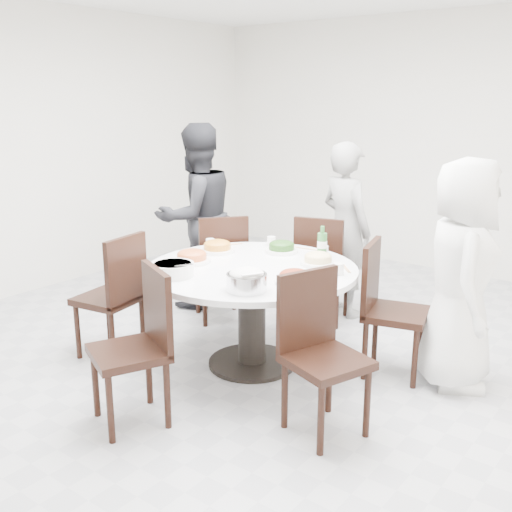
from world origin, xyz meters
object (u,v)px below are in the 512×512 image
Objects in this scene: chair_n at (323,268)px; chair_ne at (396,311)px; chair_s at (128,349)px; diner_right at (461,275)px; chair_se at (327,357)px; rice_bowl at (247,282)px; diner_left at (197,217)px; soup_bowl at (173,269)px; beverage_bottle at (322,242)px; dining_table at (252,317)px; diner_middle at (346,230)px; chair_sw at (108,296)px; chair_nw at (220,266)px.

chair_ne is at bearing 131.89° from chair_n.
chair_s is 2.20m from diner_right.
chair_se is 3.74× the size of rice_bowl.
diner_left is (-2.49, 0.11, 0.07)m from diner_right.
chair_ne is 0.50m from diner_right.
beverage_bottle reaches higher than soup_bowl.
beverage_bottle is (0.27, 0.51, 0.50)m from dining_table.
diner_left is (-2.11, 0.24, 0.37)m from chair_ne.
diner_middle reaches higher than chair_n.
diner_middle is 1.36m from diner_left.
rice_bowl is (1.26, 0.08, 0.33)m from chair_sw.
chair_s is at bearing 60.40° from chair_nw.
chair_se is at bearing -26.91° from dining_table.
diner_right is 1.92m from soup_bowl.
rice_bowl is (1.12, -1.03, 0.33)m from chair_nw.
chair_ne is 1.00× the size of chair_n.
diner_right is (2.23, 1.14, 0.30)m from chair_sw.
chair_se is (1.87, 0.06, 0.00)m from chair_sw.
diner_left is at bearing 80.01° from chair_se.
dining_table is 1.10m from chair_sw.
chair_n is at bearing 82.29° from soup_bowl.
beverage_bottle reaches higher than dining_table.
dining_table is 0.97× the size of diner_middle.
diner_left is 1.55m from soup_bowl.
chair_n is 1.00× the size of chair_nw.
chair_se is 1.24m from soup_bowl.
chair_sw is at bearing -176.40° from rice_bowl.
chair_n is at bearing 113.84° from chair_s.
chair_sw is at bearing 171.51° from chair_s.
chair_sw is 2.13m from diner_middle.
diner_left reaches higher than soup_bowl.
diner_right is 1.44m from rice_bowl.
beverage_bottle is at bearing 70.36° from diner_right.
diner_right is 1.00× the size of diner_middle.
chair_n is 1.85m from chair_se.
chair_n is 3.74× the size of rice_bowl.
diner_middle is at bearing 31.30° from chair_ne.
chair_sw is at bearing -140.26° from beverage_bottle.
chair_se is at bearing 1.47° from soup_bowl.
chair_se is 3.33× the size of soup_bowl.
dining_table is 1.11m from chair_n.
soup_bowl is at bearing 100.97° from diner_middle.
chair_s is (0.88, -0.56, 0.00)m from chair_sw.
rice_bowl is at bearing 84.40° from chair_sw.
chair_n is 1.46m from diner_right.
chair_ne is at bearing 82.53° from chair_s.
chair_se is at bearing 106.04° from chair_n.
beverage_bottle is at bearing 103.73° from chair_n.
chair_se is at bearing 135.94° from diner_middle.
chair_n is at bearing 119.71° from beverage_bottle.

